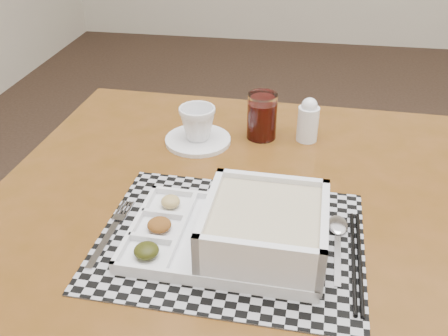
{
  "coord_description": "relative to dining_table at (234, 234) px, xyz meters",
  "views": [
    {
      "loc": [
        -0.63,
        -1.55,
        1.26
      ],
      "look_at": [
        -0.75,
        -0.82,
        0.81
      ],
      "focal_mm": 40.0,
      "sensor_mm": 36.0,
      "label": 1
    }
  ],
  "objects": [
    {
      "name": "saucer",
      "position": [
        -0.12,
        0.22,
        0.08
      ],
      "size": [
        0.15,
        0.15,
        0.01
      ],
      "primitive_type": "cylinder",
      "color": "white",
      "rests_on": "dining_table"
    },
    {
      "name": "dining_table",
      "position": [
        0.0,
        0.0,
        0.0
      ],
      "size": [
        0.98,
        0.98,
        0.71
      ],
      "color": "#51330E",
      "rests_on": "ground"
    },
    {
      "name": "fork",
      "position": [
        -0.2,
        -0.12,
        0.08
      ],
      "size": [
        0.02,
        0.19,
        0.0
      ],
      "color": "silver",
      "rests_on": "placemat"
    },
    {
      "name": "spoon",
      "position": [
        0.19,
        -0.06,
        0.08
      ],
      "size": [
        0.04,
        0.18,
        0.01
      ],
      "color": "silver",
      "rests_on": "placemat"
    },
    {
      "name": "chopsticks",
      "position": [
        0.22,
        -0.13,
        0.08
      ],
      "size": [
        0.02,
        0.24,
        0.01
      ],
      "color": "black",
      "rests_on": "placemat"
    },
    {
      "name": "serving_tray",
      "position": [
        0.05,
        -0.13,
        0.11
      ],
      "size": [
        0.33,
        0.23,
        0.09
      ],
      "color": "white",
      "rests_on": "placemat"
    },
    {
      "name": "juice_glass",
      "position": [
        0.02,
        0.27,
        0.12
      ],
      "size": [
        0.07,
        0.07,
        0.11
      ],
      "color": "white",
      "rests_on": "dining_table"
    },
    {
      "name": "placemat",
      "position": [
        0.01,
        -0.11,
        0.07
      ],
      "size": [
        0.45,
        0.36,
        0.0
      ],
      "primitive_type": "cube",
      "rotation": [
        0.0,
        0.0,
        -0.03
      ],
      "color": "#9D9DA4",
      "rests_on": "dining_table"
    },
    {
      "name": "cup",
      "position": [
        -0.12,
        0.22,
        0.12
      ],
      "size": [
        0.09,
        0.09,
        0.08
      ],
      "primitive_type": "imported",
      "rotation": [
        0.0,
        0.0,
        0.05
      ],
      "color": "white",
      "rests_on": "saucer"
    },
    {
      "name": "creamer_bottle",
      "position": [
        0.13,
        0.28,
        0.12
      ],
      "size": [
        0.05,
        0.05,
        0.1
      ],
      "color": "white",
      "rests_on": "dining_table"
    }
  ]
}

